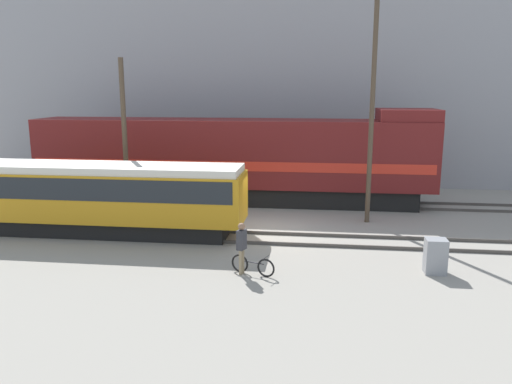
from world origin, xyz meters
TOP-DOWN VIEW (x-y plane):
  - ground_plane at (0.00, 0.00)m, footprint 120.00×120.00m
  - track_near at (0.00, -1.18)m, footprint 60.00×1.50m
  - track_far at (0.00, 5.59)m, footprint 60.00×1.51m
  - building_backdrop at (0.00, 13.88)m, footprint 41.33×6.00m
  - freight_locomotive at (-2.45, 5.59)m, footprint 21.41×3.04m
  - streetcar at (-6.93, -1.18)m, footprint 12.03×2.54m
  - bicycle at (-0.00, -5.19)m, footprint 1.55×0.69m
  - person at (-0.38, -5.20)m, footprint 0.33×0.41m
  - utility_pole_left at (-7.23, 2.20)m, footprint 0.24×0.24m
  - utility_pole_center at (4.44, 2.20)m, footprint 0.22×0.22m
  - signal_box at (6.12, -4.27)m, footprint 0.70×0.60m

SIDE VIEW (x-z plane):
  - ground_plane at x=0.00m, z-range 0.00..0.00m
  - track_near at x=0.00m, z-range 0.00..0.14m
  - track_far at x=0.00m, z-range 0.00..0.14m
  - bicycle at x=0.00m, z-range -0.03..0.67m
  - signal_box at x=6.12m, z-range 0.00..1.20m
  - person at x=-0.38m, z-range 0.20..2.00m
  - streetcar at x=-6.93m, z-range 0.22..3.24m
  - freight_locomotive at x=-2.45m, z-range -0.18..4.95m
  - utility_pole_left at x=-7.23m, z-range 0.00..7.59m
  - utility_pole_center at x=4.44m, z-range 0.00..9.93m
  - building_backdrop at x=0.00m, z-range 0.00..12.52m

